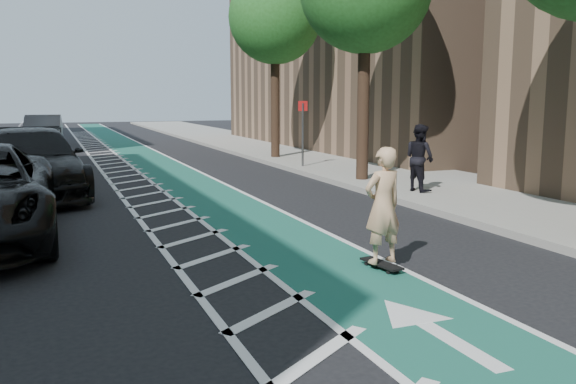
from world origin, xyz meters
TOP-DOWN VIEW (x-y plane):
  - ground at (0.00, 0.00)m, footprint 120.00×120.00m
  - bike_lane at (3.00, 10.00)m, footprint 2.00×90.00m
  - buffer_strip at (1.50, 10.00)m, footprint 1.40×90.00m
  - sidewalk_right at (9.50, 10.00)m, footprint 5.00×90.00m
  - curb_right at (7.05, 10.00)m, footprint 0.12×90.00m
  - tree_r_d at (7.90, 16.00)m, footprint 4.20×4.20m
  - sign_post at (7.60, 12.00)m, footprint 0.35×0.08m
  - skateboard at (3.70, -0.27)m, footprint 0.34×0.84m
  - skateboarder at (3.70, -0.27)m, footprint 0.70×0.51m
  - suv_far at (-1.35, 9.26)m, footprint 2.97×6.33m
  - car_grey at (-1.08, 26.84)m, footprint 2.07×5.21m
  - pedestrian at (8.14, 5.42)m, footprint 0.79×0.95m
  - barrel_c at (-2.40, 14.76)m, footprint 0.72×0.72m

SIDE VIEW (x-z plane):
  - ground at x=0.00m, z-range 0.00..0.00m
  - buffer_strip at x=1.50m, z-range 0.00..0.01m
  - bike_lane at x=3.00m, z-range 0.00..0.01m
  - sidewalk_right at x=9.50m, z-range 0.00..0.15m
  - curb_right at x=7.05m, z-range 0.00..0.16m
  - skateboard at x=3.70m, z-range 0.03..0.14m
  - barrel_c at x=-2.40m, z-range -0.03..0.95m
  - car_grey at x=-1.08m, z-range 0.00..1.68m
  - suv_far at x=-1.35m, z-range 0.00..1.79m
  - skateboarder at x=3.70m, z-range 0.11..1.88m
  - pedestrian at x=8.14m, z-range 0.15..1.92m
  - sign_post at x=7.60m, z-range 0.11..2.59m
  - tree_r_d at x=7.90m, z-range 1.82..9.72m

